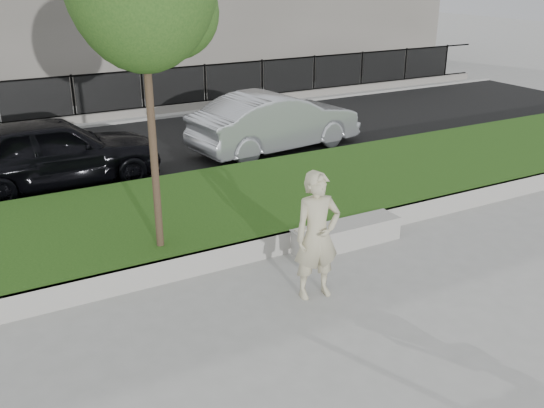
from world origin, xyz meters
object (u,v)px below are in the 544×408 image
stone_bench (346,234)px  man (317,236)px  car_dark (53,151)px  book (301,230)px  car_silver (276,121)px

stone_bench → man: bearing=-139.5°
man → car_dark: man is taller
book → man: bearing=-124.7°
stone_bench → book: bearing=171.5°
car_silver → book: bearing=147.0°
book → car_silver: car_silver is taller
book → car_dark: size_ratio=0.04×
stone_bench → car_silver: car_silver is taller
stone_bench → book: (-0.87, 0.13, 0.22)m
car_dark → car_silver: (5.76, 0.12, -0.02)m
book → car_dark: 6.39m
stone_bench → book: size_ratio=9.92×
car_silver → man: bearing=147.5°
book → car_dark: bearing=106.8°
stone_bench → car_dark: (-3.96, 5.71, 0.63)m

